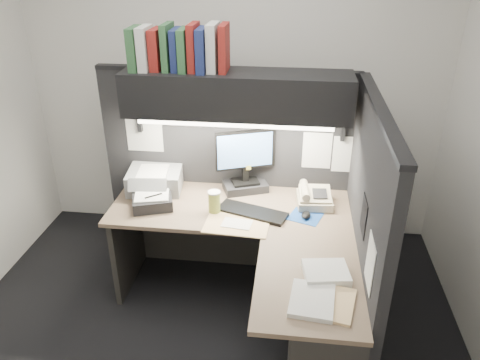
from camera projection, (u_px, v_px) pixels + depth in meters
The scene contains 21 objects.
floor at pixel (205, 339), 3.19m from camera, with size 3.50×3.50×0.00m, color black.
wall_back at pixel (233, 85), 3.91m from camera, with size 3.50×0.04×2.70m, color white.
partition_back at pixel (228, 174), 3.65m from camera, with size 1.90×0.06×1.60m, color black.
partition_right at pixel (363, 236), 2.88m from camera, with size 0.06×1.50×1.60m, color black.
desk at pixel (269, 293), 2.94m from camera, with size 1.70×1.53×0.73m.
overhead_shelf at pixel (237, 94), 3.16m from camera, with size 1.55×0.34×0.30m, color black.
task_light_tube at pixel (234, 125), 3.12m from camera, with size 0.04×0.04×1.32m, color white.
monitor at pixel (245, 167), 3.48m from camera, with size 0.43×0.30×0.48m.
keyboard at pixel (252, 212), 3.25m from camera, with size 0.49×0.16×0.02m, color black.
mousepad at pixel (305, 217), 3.22m from camera, with size 0.21×0.19×0.00m, color #1A4591.
mouse at pixel (306, 215), 3.20m from camera, with size 0.06×0.10×0.04m, color black.
telephone at pixel (314, 198), 3.35m from camera, with size 0.24×0.26×0.10m, color #C2B495.
coffee_cup at pixel (214, 203), 3.24m from camera, with size 0.08×0.08×0.15m, color #C3BD4E.
printer at pixel (155, 179), 3.55m from camera, with size 0.39×0.34×0.16m, color gray.
notebook_stack at pixel (152, 202), 3.32m from camera, with size 0.27×0.23×0.08m, color black.
open_folder at pixel (237, 224), 3.12m from camera, with size 0.43×0.28×0.01m, color #E3BB7F.
paper_stack_a at pixel (326, 273), 2.63m from camera, with size 0.25×0.21×0.05m, color white.
paper_stack_b at pixel (312, 300), 2.45m from camera, with size 0.23×0.28×0.03m, color white.
manila_stack at pixel (332, 303), 2.44m from camera, with size 0.22×0.28×0.02m, color #E3BB7F.
binder_row at pixel (180, 48), 3.07m from camera, with size 0.64×0.25×0.31m.
pinned_papers at pixel (277, 168), 3.17m from camera, with size 1.76×1.31×0.51m.
Camera 1 is at (0.52, -2.31, 2.42)m, focal length 35.00 mm.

